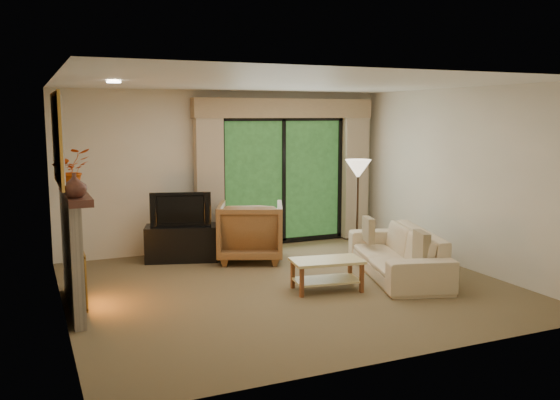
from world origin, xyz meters
name	(u,v)px	position (x,y,z in m)	size (l,w,h in m)	color
floor	(289,287)	(0.00, 0.00, 0.00)	(5.50, 5.50, 0.00)	brown
ceiling	(290,83)	(0.00, 0.00, 2.60)	(5.50, 5.50, 0.00)	white
wall_back	(227,171)	(0.00, 2.50, 1.30)	(5.00, 5.00, 0.00)	beige
wall_front	(407,219)	(0.00, -2.50, 1.30)	(5.00, 5.00, 0.00)	beige
wall_left	(59,200)	(-2.75, 0.00, 1.30)	(5.00, 5.00, 0.00)	beige
wall_right	(462,178)	(2.75, 0.00, 1.30)	(5.00, 5.00, 0.00)	beige
fireplace	(72,250)	(-2.63, 0.20, 0.69)	(0.24, 1.70, 1.37)	gray
mirror	(58,139)	(-2.71, 0.20, 1.95)	(0.07, 1.45, 1.02)	gold
sliding_door	(283,180)	(1.00, 2.45, 1.10)	(2.26, 0.10, 2.16)	black
curtain_left	(209,178)	(-0.35, 2.34, 1.20)	(0.45, 0.18, 2.35)	tan
curtain_right	(355,172)	(2.35, 2.34, 1.20)	(0.45, 0.18, 2.35)	tan
cornice	(286,108)	(1.00, 2.36, 2.32)	(3.20, 0.24, 0.32)	tan
media_console	(182,243)	(-0.92, 1.95, 0.27)	(1.08, 0.49, 0.54)	black
tv	(181,209)	(-0.92, 1.95, 0.80)	(0.91, 0.12, 0.52)	black
armchair	(251,231)	(0.05, 1.55, 0.45)	(0.96, 0.99, 0.90)	brown
sofa	(397,253)	(1.61, -0.08, 0.32)	(2.19, 0.86, 0.64)	beige
pillow_near	(421,247)	(1.53, -0.71, 0.54)	(0.10, 0.39, 0.39)	brown
pillow_far	(369,230)	(1.53, 0.55, 0.54)	(0.10, 0.36, 0.36)	brown
coffee_table	(327,275)	(0.38, -0.33, 0.20)	(0.89, 0.49, 0.40)	#DCCB88
floor_lamp	(357,208)	(1.71, 1.17, 0.76)	(0.41, 0.41, 1.52)	#F4E1C1
vase	(75,185)	(-2.61, -0.42, 1.50)	(0.24, 0.24, 0.25)	#4B281F
branches	(70,170)	(-2.61, 0.15, 1.61)	(0.43, 0.37, 0.48)	#CB4C0E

